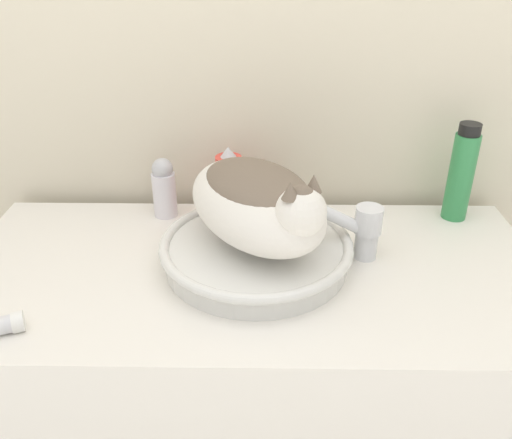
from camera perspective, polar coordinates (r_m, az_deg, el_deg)
The scene contains 8 objects.
wall_back at distance 1.21m, azimuth -0.29°, elevation 16.30°, with size 8.00×0.05×2.40m.
vanity_counter at distance 1.33m, azimuth -0.50°, elevation -21.17°, with size 1.12×0.53×0.88m.
sink_basin at distance 1.03m, azimuth 0.01°, elevation -3.30°, with size 0.37×0.37×0.05m.
cat at distance 0.97m, azimuth 0.28°, elevation 1.92°, with size 0.34×0.41×0.17m.
faucet at distance 1.05m, azimuth 11.11°, elevation -0.92°, with size 0.14×0.05×0.13m.
spray_bottle_trigger at distance 1.18m, azimuth -2.86°, elevation 3.66°, with size 0.06×0.06×0.16m.
shampoo_bottle_tall at distance 1.24m, azimuth 20.80°, elevation 4.55°, with size 0.05×0.05×0.22m.
deodorant_stick at distance 1.20m, azimuth -9.66°, elevation 3.32°, with size 0.05×0.05×0.13m.
Camera 1 is at (0.02, -0.59, 1.46)m, focal length 38.00 mm.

